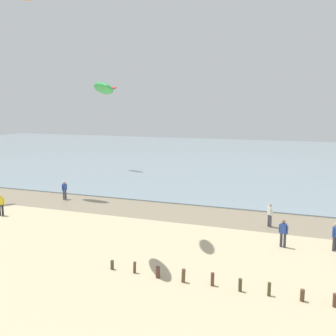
# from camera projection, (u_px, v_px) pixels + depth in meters

# --- Properties ---
(wet_sand_strip) EXTENTS (120.00, 5.31, 0.01)m
(wet_sand_strip) POSITION_uv_depth(u_px,v_px,m) (190.00, 214.00, 31.20)
(wet_sand_strip) COLOR gray
(wet_sand_strip) RESTS_ON ground
(sea) EXTENTS (160.00, 70.00, 0.10)m
(sea) POSITION_uv_depth(u_px,v_px,m) (257.00, 157.00, 66.02)
(sea) COLOR #7F939E
(sea) RESTS_ON ground
(person_nearest_camera) EXTENTS (0.31, 0.55, 1.71)m
(person_nearest_camera) POSITION_uv_depth(u_px,v_px,m) (64.00, 190.00, 35.97)
(person_nearest_camera) COLOR #4C4C56
(person_nearest_camera) RESTS_ON ground
(person_mid_beach) EXTENTS (0.51, 0.37, 1.71)m
(person_mid_beach) POSITION_uv_depth(u_px,v_px,m) (1.00, 204.00, 30.62)
(person_mid_beach) COLOR #232328
(person_mid_beach) RESTS_ON ground
(person_by_waterline) EXTENTS (0.40, 0.46, 1.71)m
(person_by_waterline) POSITION_uv_depth(u_px,v_px,m) (270.00, 214.00, 27.70)
(person_by_waterline) COLOR #4C4C56
(person_by_waterline) RESTS_ON ground
(person_left_flank) EXTENTS (0.41, 0.45, 1.71)m
(person_left_flank) POSITION_uv_depth(u_px,v_px,m) (336.00, 236.00, 23.06)
(person_left_flank) COLOR #383842
(person_left_flank) RESTS_ON ground
(person_far_down_beach) EXTENTS (0.56, 0.30, 1.71)m
(person_far_down_beach) POSITION_uv_depth(u_px,v_px,m) (283.00, 233.00, 23.66)
(person_far_down_beach) COLOR #383842
(person_far_down_beach) RESTS_ON ground
(kite_aloft_5) EXTENTS (2.83, 3.19, 0.89)m
(kite_aloft_5) POSITION_uv_depth(u_px,v_px,m) (103.00, 88.00, 20.98)
(kite_aloft_5) COLOR green
(kite_aloft_7) EXTENTS (2.93, 2.04, 0.55)m
(kite_aloft_7) POSITION_uv_depth(u_px,v_px,m) (110.00, 88.00, 51.86)
(kite_aloft_7) COLOR red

